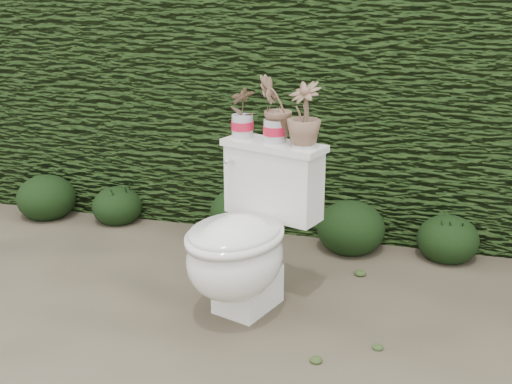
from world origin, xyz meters
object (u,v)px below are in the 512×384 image
(toilet, at_px, (245,240))
(potted_plant_right, at_px, (304,117))
(potted_plant_left, at_px, (242,114))
(potted_plant_center, at_px, (275,111))

(toilet, bearing_deg, potted_plant_right, 56.12)
(potted_plant_left, distance_m, potted_plant_center, 0.19)
(potted_plant_center, relative_size, potted_plant_right, 1.07)
(potted_plant_left, height_order, potted_plant_right, potted_plant_right)
(toilet, relative_size, potted_plant_right, 2.77)
(potted_plant_center, bearing_deg, toilet, 23.23)
(toilet, distance_m, potted_plant_left, 0.62)
(toilet, xyz_separation_m, potted_plant_left, (-0.10, 0.28, 0.54))
(potted_plant_center, bearing_deg, potted_plant_left, -65.80)
(potted_plant_left, height_order, potted_plant_center, potted_plant_center)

